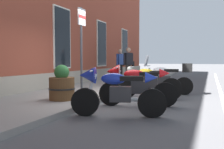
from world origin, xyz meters
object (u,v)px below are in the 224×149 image
motorcycle_silver_touring (166,78)px  barrel_planter (62,86)px  motorcycle_red_sport (135,84)px  motorcycle_blue_sport (114,90)px  pedestrian_blue_top (120,63)px  parking_sign (81,40)px  pedestrian_dark_jacket (128,63)px  motorcycle_yellow_naked (148,83)px

motorcycle_silver_touring → barrel_planter: size_ratio=2.16×
motorcycle_red_sport → barrel_planter: bearing=105.1°
motorcycle_red_sport → motorcycle_silver_touring: bearing=-8.5°
motorcycle_red_sport → motorcycle_silver_touring: 2.60m
motorcycle_silver_touring → barrel_planter: (-3.08, 2.26, -0.06)m
motorcycle_blue_sport → pedestrian_blue_top: 8.23m
pedestrian_blue_top → parking_sign: bearing=-168.6°
pedestrian_dark_jacket → barrel_planter: (-5.99, -0.09, -0.56)m
motorcycle_blue_sport → parking_sign: 2.02m
motorcycle_blue_sport → pedestrian_blue_top: (7.76, 2.69, 0.48)m
motorcycle_silver_touring → parking_sign: (-2.86, 1.77, 1.14)m
barrel_planter → motorcycle_yellow_naked: bearing=-46.5°
pedestrian_dark_jacket → barrel_planter: pedestrian_dark_jacket is taller
motorcycle_silver_touring → pedestrian_blue_top: 5.02m
motorcycle_blue_sport → motorcycle_yellow_naked: size_ratio=0.97×
motorcycle_silver_touring → motorcycle_yellow_naked: bearing=164.4°
pedestrian_blue_top → motorcycle_red_sport: bearing=-157.0°
motorcycle_blue_sport → motorcycle_yellow_naked: bearing=-2.0°
motorcycle_silver_touring → pedestrian_dark_jacket: 3.78m
motorcycle_blue_sport → pedestrian_blue_top: pedestrian_blue_top is taller
motorcycle_yellow_naked → motorcycle_silver_touring: (1.26, -0.35, 0.08)m
pedestrian_dark_jacket → parking_sign: (-5.78, -0.58, 0.64)m
motorcycle_blue_sport → motorcycle_yellow_naked: motorcycle_blue_sport is taller
motorcycle_red_sport → barrel_planter: 1.94m
motorcycle_silver_touring → motorcycle_red_sport: bearing=171.5°
parking_sign → barrel_planter: parking_sign is taller
motorcycle_yellow_naked → barrel_planter: barrel_planter is taller
motorcycle_red_sport → pedestrian_dark_jacket: 5.85m
pedestrian_dark_jacket → pedestrian_blue_top: 1.25m
motorcycle_yellow_naked → pedestrian_dark_jacket: size_ratio=1.21×
pedestrian_blue_top → motorcycle_silver_touring: bearing=-141.2°
motorcycle_red_sport → motorcycle_blue_sport: bearing=177.4°
motorcycle_red_sport → pedestrian_dark_jacket: (5.49, 1.96, 0.49)m
motorcycle_blue_sport → motorcycle_red_sport: size_ratio=0.99×
motorcycle_silver_touring → barrel_planter: motorcycle_silver_touring is taller
motorcycle_red_sport → motorcycle_silver_touring: size_ratio=0.98×
motorcycle_yellow_naked → motorcycle_red_sport: bearing=178.5°
motorcycle_red_sport → pedestrian_blue_top: 7.04m
pedestrian_blue_top → parking_sign: size_ratio=0.67×
motorcycle_silver_touring → motorcycle_blue_sport: bearing=173.4°
motorcycle_yellow_naked → motorcycle_silver_touring: 1.31m
motorcycle_yellow_naked → parking_sign: bearing=138.3°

